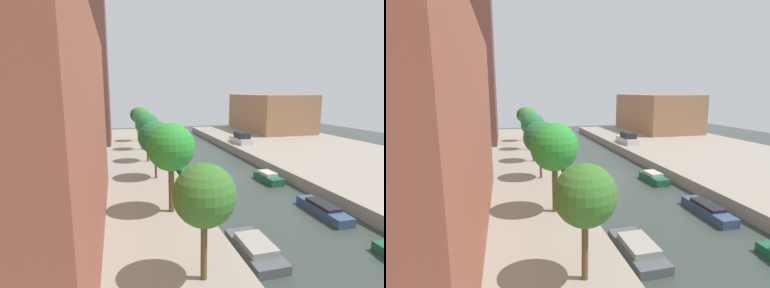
{
  "view_description": "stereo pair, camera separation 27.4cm",
  "coord_description": "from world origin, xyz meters",
  "views": [
    {
      "loc": [
        -10.13,
        -25.91,
        8.3
      ],
      "look_at": [
        -1.14,
        8.55,
        1.83
      ],
      "focal_mm": 27.19,
      "sensor_mm": 36.0,
      "label": 1
    },
    {
      "loc": [
        -9.87,
        -25.98,
        8.3
      ],
      "look_at": [
        -1.14,
        8.55,
        1.83
      ],
      "focal_mm": 27.19,
      "sensor_mm": 36.0,
      "label": 2
    }
  ],
  "objects": [
    {
      "name": "apartment_tower_far",
      "position": [
        -16.0,
        18.48,
        14.04
      ],
      "size": [
        10.0,
        9.82,
        26.08
      ],
      "primitive_type": "cube",
      "color": "brown",
      "rests_on": "quay_left"
    },
    {
      "name": "street_tree_3",
      "position": [
        -7.07,
        4.28,
        4.88
      ],
      "size": [
        2.47,
        2.47,
        5.15
      ],
      "color": "brown",
      "rests_on": "quay_left"
    },
    {
      "name": "moored_boat_left_2",
      "position": [
        -3.34,
        -5.19,
        0.28
      ],
      "size": [
        1.66,
        3.66,
        0.56
      ],
      "color": "beige",
      "rests_on": "ground_plane"
    },
    {
      "name": "moored_boat_right_2",
      "position": [
        3.26,
        -10.09,
        0.36
      ],
      "size": [
        1.36,
        4.54,
        0.81
      ],
      "color": "#33476B",
      "rests_on": "ground_plane"
    },
    {
      "name": "moored_boat_right_3",
      "position": [
        3.32,
        -2.52,
        0.39
      ],
      "size": [
        1.49,
        3.34,
        0.91
      ],
      "color": "#195638",
      "rests_on": "ground_plane"
    },
    {
      "name": "street_tree_5",
      "position": [
        -7.07,
        17.45,
        4.85
      ],
      "size": [
        2.22,
        2.22,
        4.99
      ],
      "color": "brown",
      "rests_on": "quay_left"
    },
    {
      "name": "street_tree_1",
      "position": [
        -7.07,
        -9.2,
        5.0
      ],
      "size": [
        2.89,
        2.89,
        5.49
      ],
      "color": "brown",
      "rests_on": "quay_left"
    },
    {
      "name": "low_block_right",
      "position": [
        18.0,
        23.64,
        4.34
      ],
      "size": [
        10.0,
        15.98,
        6.68
      ],
      "primitive_type": "cube",
      "color": "#9E704C",
      "rests_on": "quay_right"
    },
    {
      "name": "parked_car",
      "position": [
        7.05,
        12.0,
        1.64
      ],
      "size": [
        1.87,
        4.68,
        1.56
      ],
      "color": "beige",
      "rests_on": "quay_right"
    },
    {
      "name": "street_tree_4",
      "position": [
        -7.07,
        10.87,
        5.14
      ],
      "size": [
        2.29,
        2.29,
        5.34
      ],
      "color": "brown",
      "rests_on": "quay_left"
    },
    {
      "name": "street_tree_0",
      "position": [
        -7.07,
        -16.0,
        4.44
      ],
      "size": [
        2.44,
        2.44,
        4.69
      ],
      "color": "brown",
      "rests_on": "quay_left"
    },
    {
      "name": "moored_boat_left_1",
      "position": [
        -3.53,
        -13.43,
        0.34
      ],
      "size": [
        1.69,
        4.18,
        0.81
      ],
      "color": "#4C5156",
      "rests_on": "ground_plane"
    },
    {
      "name": "ground_plane",
      "position": [
        0.0,
        0.0,
        0.0
      ],
      "size": [
        84.0,
        84.0,
        0.0
      ],
      "primitive_type": "plane",
      "color": "#333D38"
    },
    {
      "name": "quay_right",
      "position": [
        15.0,
        0.0,
        0.5
      ],
      "size": [
        20.0,
        64.0,
        1.0
      ],
      "primitive_type": "cube",
      "color": "gray",
      "rests_on": "ground_plane"
    },
    {
      "name": "moored_boat_left_4",
      "position": [
        -3.04,
        9.15,
        0.32
      ],
      "size": [
        1.67,
        3.07,
        0.63
      ],
      "color": "maroon",
      "rests_on": "ground_plane"
    },
    {
      "name": "moored_boat_left_3",
      "position": [
        -3.62,
        2.45,
        0.33
      ],
      "size": [
        1.42,
        3.09,
        0.66
      ],
      "color": "#195638",
      "rests_on": "ground_plane"
    },
    {
      "name": "quay_left",
      "position": [
        -15.0,
        0.0,
        0.5
      ],
      "size": [
        20.0,
        64.0,
        1.0
      ],
      "primitive_type": "cube",
      "color": "gray",
      "rests_on": "ground_plane"
    },
    {
      "name": "street_tree_2",
      "position": [
        -7.07,
        -2.01,
        4.51
      ],
      "size": [
        2.82,
        2.82,
        4.93
      ],
      "color": "brown",
      "rests_on": "quay_left"
    }
  ]
}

